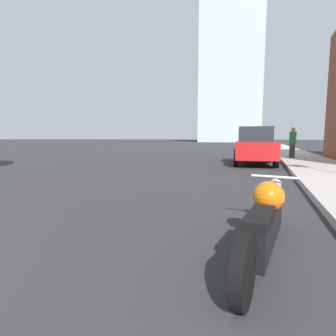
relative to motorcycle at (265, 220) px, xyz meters
name	(u,v)px	position (x,y,z in m)	size (l,w,h in m)	color
sidewalk	(280,147)	(2.26, 35.98, -0.31)	(2.62, 240.00, 0.15)	#B2ADA3
distant_tower	(234,32)	(-9.29, 83.60, 33.28)	(18.17, 18.17, 67.33)	silver
motorcycle	(265,220)	(0.00, 0.00, 0.00)	(0.68, 2.59, 0.78)	black
parked_car_red	(254,146)	(-0.41, 10.35, 0.52)	(2.16, 4.22, 1.81)	red
parked_car_white	(260,143)	(-0.18, 23.11, 0.43)	(1.92, 4.47, 1.60)	silver
pedestrian	(292,142)	(1.60, 13.68, 0.67)	(0.36, 0.24, 1.74)	#38383D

